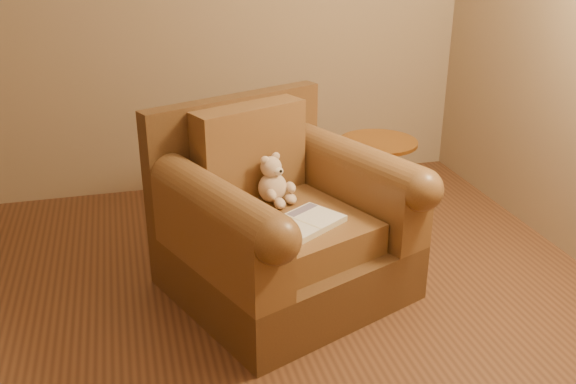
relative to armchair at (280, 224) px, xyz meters
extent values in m
plane|color=brown|center=(-0.37, -0.54, -0.35)|extent=(4.00, 4.00, 0.00)
cube|color=#55371C|center=(0.02, -0.04, -0.21)|extent=(1.30, 1.27, 0.28)
cube|color=#55371C|center=(-0.15, 0.36, 0.24)|extent=(0.97, 0.48, 0.63)
cube|color=brown|center=(0.04, -0.09, 0.01)|extent=(0.81, 0.88, 0.15)
cube|color=brown|center=(-0.10, 0.23, 0.31)|extent=(0.60, 0.37, 0.45)
cube|color=brown|center=(-0.34, -0.24, 0.09)|extent=(0.51, 0.87, 0.32)
cube|color=brown|center=(0.41, 0.07, 0.09)|extent=(0.51, 0.87, 0.32)
cylinder|color=brown|center=(-0.34, -0.24, 0.25)|extent=(0.51, 0.87, 0.20)
cylinder|color=brown|center=(0.41, 0.07, 0.25)|extent=(0.51, 0.87, 0.20)
ellipsoid|color=beige|center=(-0.01, 0.10, 0.15)|extent=(0.14, 0.13, 0.15)
sphere|color=beige|center=(-0.02, 0.11, 0.26)|extent=(0.11, 0.11, 0.11)
ellipsoid|color=beige|center=(-0.05, 0.09, 0.30)|extent=(0.04, 0.02, 0.04)
ellipsoid|color=beige|center=(0.01, 0.13, 0.30)|extent=(0.04, 0.02, 0.04)
ellipsoid|color=beige|center=(0.01, 0.06, 0.25)|extent=(0.05, 0.03, 0.04)
sphere|color=black|center=(0.02, 0.05, 0.25)|extent=(0.01, 0.01, 0.01)
ellipsoid|color=beige|center=(-0.04, 0.01, 0.15)|extent=(0.05, 0.09, 0.05)
ellipsoid|color=beige|center=(0.08, 0.08, 0.15)|extent=(0.05, 0.09, 0.05)
ellipsoid|color=beige|center=(0.00, 0.01, 0.11)|extent=(0.06, 0.09, 0.05)
ellipsoid|color=beige|center=(0.07, 0.04, 0.11)|extent=(0.06, 0.09, 0.05)
cube|color=beige|center=(0.05, -0.23, 0.10)|extent=(0.44, 0.40, 0.03)
cube|color=white|center=(-0.03, -0.28, 0.11)|extent=(0.28, 0.29, 0.00)
cube|color=white|center=(0.13, -0.18, 0.11)|extent=(0.28, 0.29, 0.00)
cube|color=beige|center=(0.05, -0.23, 0.11)|extent=(0.13, 0.20, 0.00)
cube|color=#0F1638|center=(-0.07, -0.30, 0.11)|extent=(0.10, 0.10, 0.00)
cube|color=slate|center=(0.08, -0.11, 0.11)|extent=(0.17, 0.13, 0.00)
cylinder|color=gold|center=(0.65, 0.36, -0.34)|extent=(0.35, 0.35, 0.03)
cylinder|color=gold|center=(0.65, 0.36, -0.05)|extent=(0.03, 0.03, 0.56)
cylinder|color=gold|center=(0.65, 0.36, 0.24)|extent=(0.43, 0.43, 0.02)
cylinder|color=gold|center=(0.65, 0.36, 0.23)|extent=(0.03, 0.03, 0.02)
camera|label=1|loc=(-0.68, -2.74, 1.37)|focal=40.00mm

